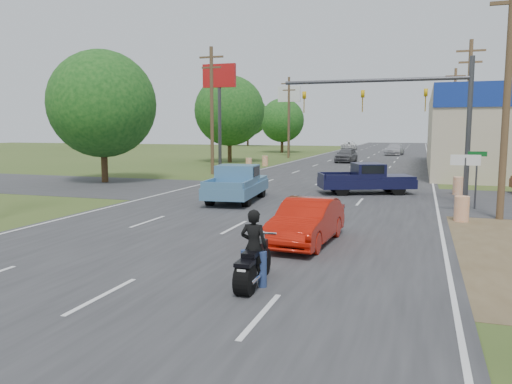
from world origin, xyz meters
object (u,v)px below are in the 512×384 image
(navy_pickup, at_px, (368,178))
(distant_car_white, at_px, (349,146))
(rider, at_px, (254,250))
(blue_pickup, at_px, (238,183))
(motorcycle, at_px, (253,266))
(distant_car_silver, at_px, (394,149))
(red_convertible, at_px, (307,222))
(distant_car_grey, at_px, (346,155))

(navy_pickup, height_order, distant_car_white, navy_pickup)
(rider, relative_size, blue_pickup, 0.30)
(motorcycle, relative_size, rider, 1.31)
(rider, relative_size, distant_car_silver, 0.32)
(motorcycle, bearing_deg, blue_pickup, 110.66)
(rider, height_order, navy_pickup, navy_pickup)
(red_convertible, xyz_separation_m, blue_pickup, (-5.38, 8.21, 0.22))
(rider, relative_size, navy_pickup, 0.31)
(motorcycle, bearing_deg, rider, 90.00)
(red_convertible, relative_size, blue_pickup, 0.75)
(distant_car_silver, bearing_deg, blue_pickup, -89.11)
(motorcycle, bearing_deg, distant_car_white, 95.05)
(rider, height_order, distant_car_white, rider)
(distant_car_white, bearing_deg, rider, 93.17)
(rider, height_order, distant_car_silver, rider)
(blue_pickup, bearing_deg, rider, -73.79)
(blue_pickup, bearing_deg, distant_car_silver, 78.33)
(distant_car_grey, distance_m, distant_car_white, 33.56)
(navy_pickup, bearing_deg, red_convertible, -24.54)
(distant_car_grey, height_order, distant_car_white, distant_car_grey)
(navy_pickup, distance_m, distant_car_white, 60.36)
(rider, relative_size, distant_car_grey, 0.37)
(distant_car_silver, bearing_deg, distant_car_white, 125.43)
(rider, xyz_separation_m, distant_car_silver, (-0.12, 61.95, -0.07))
(red_convertible, bearing_deg, distant_car_white, 100.74)
(distant_car_silver, relative_size, distant_car_white, 1.01)
(blue_pickup, distance_m, distant_car_white, 64.67)
(distant_car_grey, xyz_separation_m, distant_car_white, (-4.31, 33.28, -0.04))
(rider, height_order, distant_car_grey, rider)
(rider, distance_m, distant_car_white, 77.86)
(red_convertible, bearing_deg, navy_pickup, 91.45)
(blue_pickup, distance_m, navy_pickup, 7.73)
(motorcycle, xyz_separation_m, blue_pickup, (-5.18, 12.87, 0.41))
(rider, xyz_separation_m, blue_pickup, (-5.18, 12.81, 0.07))
(rider, distance_m, distant_car_grey, 44.31)
(blue_pickup, xyz_separation_m, navy_pickup, (5.94, 4.94, -0.06))
(navy_pickup, bearing_deg, distant_car_grey, 168.65)
(navy_pickup, xyz_separation_m, distant_car_silver, (-0.88, 44.19, -0.08))
(rider, xyz_separation_m, distant_car_grey, (-4.25, 44.11, -0.06))
(distant_car_white, bearing_deg, blue_pickup, 89.85)
(red_convertible, bearing_deg, distant_car_silver, 94.20)
(red_convertible, distance_m, motorcycle, 4.67)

